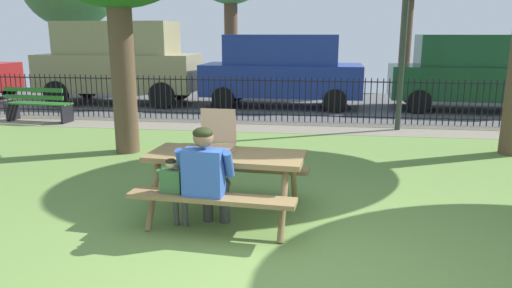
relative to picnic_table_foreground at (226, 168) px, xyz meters
name	(u,v)px	position (x,y,z in m)	size (l,w,h in m)	color
ground	(304,209)	(0.90, 0.37, -0.61)	(28.00, 11.71, 0.02)	olive
cobblestone_walkway	(313,128)	(0.90, 5.52, -0.60)	(28.00, 1.40, 0.01)	gray
street_asphalt	(315,104)	(0.90, 9.23, -0.60)	(28.00, 6.01, 0.01)	#515154
picnic_table_foreground	(226,168)	(0.00, 0.00, 0.00)	(1.91, 1.61, 0.79)	olive
pizza_box_open	(216,141)	(-0.15, 0.12, 0.29)	(0.45, 0.48, 0.48)	tan
adult_at_table	(207,175)	(-0.11, -0.49, 0.06)	(0.62, 0.61, 1.19)	#3B3B3B
child_at_table	(174,187)	(-0.47, -0.50, -0.09)	(0.33, 0.33, 0.84)	#4B4B4B
iron_fence_streetside	(314,100)	(0.90, 6.22, -0.04)	(22.43, 0.03, 1.09)	black
park_bench_left	(38,105)	(-5.77, 5.39, -0.18)	(1.63, 0.59, 0.85)	#296927
lamp_post_walkway	(406,4)	(2.79, 5.58, 2.12)	(0.28, 0.28, 4.52)	#2D382D
parked_car_left	(120,60)	(-5.07, 8.69, 0.71)	(4.74, 2.16, 2.46)	#938A5F
parked_car_center	(282,69)	(-0.09, 8.69, 0.50)	(4.64, 2.04, 2.08)	navy
parked_car_right	(476,71)	(5.30, 8.69, 0.50)	(4.70, 2.16, 2.08)	#174626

